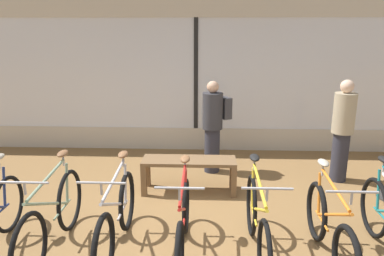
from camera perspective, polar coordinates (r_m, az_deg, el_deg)
ground_plane at (r=4.58m, az=-0.84°, el=-16.76°), size 24.00×24.00×0.00m
shop_back_wall at (r=7.36m, az=0.61°, el=9.01°), size 12.00×0.08×3.20m
bicycle_left at (r=4.45m, az=-20.51°, el=-12.80°), size 0.46×1.82×1.05m
bicycle_center_left at (r=4.28m, az=-11.38°, el=-13.47°), size 0.46×1.78×1.04m
bicycle_center at (r=4.17m, az=-1.36°, el=-14.41°), size 0.46×1.69×1.01m
bicycle_center_right at (r=4.15m, az=9.89°, el=-14.26°), size 0.46×1.80×1.05m
bicycle_right at (r=4.28m, az=20.22°, el=-14.39°), size 0.46×1.67×1.03m
display_bench at (r=5.63m, az=-0.44°, el=-5.71°), size 1.40×0.44×0.52m
customer_near_rack at (r=6.31m, az=3.28°, el=0.63°), size 0.56×0.48×1.57m
customer_by_window at (r=6.36m, az=21.96°, el=-0.17°), size 0.45×0.45×1.65m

